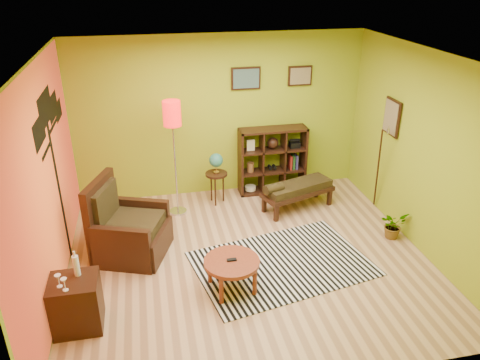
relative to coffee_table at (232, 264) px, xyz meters
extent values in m
plane|color=tan|center=(0.35, 0.62, -0.37)|extent=(5.00, 5.00, 0.00)
cube|color=#8EA41B|center=(0.35, 2.87, 1.03)|extent=(5.00, 0.04, 2.80)
cube|color=#8EA41B|center=(0.35, -1.63, 1.03)|extent=(5.00, 0.04, 2.80)
cube|color=#8EA41B|center=(-2.15, 0.62, 1.03)|extent=(0.04, 4.50, 2.80)
cube|color=#8EA41B|center=(2.85, 0.62, 1.03)|extent=(0.04, 4.50, 2.80)
cube|color=white|center=(0.35, 0.62, 2.43)|extent=(5.00, 4.50, 0.04)
cube|color=orange|center=(-2.13, 0.62, 1.03)|extent=(0.01, 4.45, 2.75)
cube|color=black|center=(-2.11, 1.17, 0.68)|extent=(0.01, 0.14, 2.10)
cube|color=black|center=(-2.11, 0.67, 1.68)|extent=(0.01, 0.65, 0.32)
cube|color=black|center=(-2.11, 1.22, 1.81)|extent=(0.01, 0.85, 0.40)
cube|color=black|center=(-2.11, 1.72, 1.68)|extent=(0.01, 0.70, 0.32)
cube|color=black|center=(-2.11, 2.07, 1.53)|extent=(0.01, 0.50, 0.26)
cube|color=black|center=(0.80, 2.84, 1.68)|extent=(0.50, 0.03, 0.38)
cube|color=#4B6E6A|center=(0.80, 2.81, 1.68)|extent=(0.44, 0.01, 0.32)
cube|color=black|center=(1.75, 2.84, 1.68)|extent=(0.42, 0.03, 0.34)
cube|color=#938259|center=(1.75, 2.81, 1.68)|extent=(0.36, 0.01, 0.28)
cube|color=black|center=(2.82, 1.52, 1.28)|extent=(0.03, 0.44, 0.56)
cube|color=#938259|center=(2.80, 1.52, 1.28)|extent=(0.01, 0.38, 0.50)
cylinder|color=black|center=(2.70, 1.52, 0.41)|extent=(0.23, 0.34, 1.46)
cone|color=silver|center=(2.70, 1.37, 1.15)|extent=(0.08, 0.09, 0.16)
cube|color=silver|center=(0.79, 0.38, -0.37)|extent=(2.62, 2.00, 0.01)
cylinder|color=maroon|center=(0.00, 0.00, 0.04)|extent=(0.71, 0.71, 0.05)
cylinder|color=maroon|center=(0.18, 0.26, -0.18)|extent=(0.06, 0.06, 0.38)
cylinder|color=maroon|center=(-0.26, 0.18, -0.18)|extent=(0.06, 0.06, 0.38)
cylinder|color=maroon|center=(0.26, -0.18, -0.18)|extent=(0.06, 0.06, 0.38)
cylinder|color=maroon|center=(-0.18, -0.26, -0.18)|extent=(0.06, 0.06, 0.38)
cube|color=black|center=(0.00, 0.00, 0.07)|extent=(0.12, 0.05, 0.02)
cube|color=black|center=(-1.22, 1.08, -0.17)|extent=(1.16, 1.15, 0.41)
cube|color=black|center=(-1.63, 1.23, 0.19)|extent=(0.41, 0.87, 1.13)
cube|color=black|center=(-1.37, 0.69, -0.04)|extent=(0.81, 0.39, 0.66)
cube|color=black|center=(-1.07, 1.48, -0.04)|extent=(0.81, 0.39, 0.66)
cube|color=#DBB853|center=(-1.19, 1.07, 0.11)|extent=(0.92, 0.91, 0.14)
cube|color=#DBB853|center=(-1.55, 1.20, 0.40)|extent=(0.32, 0.65, 0.52)
cube|color=black|center=(-1.85, -0.30, -0.06)|extent=(0.54, 0.49, 0.63)
cylinder|color=white|center=(-1.80, -0.20, 0.38)|extent=(0.07, 0.07, 0.25)
cylinder|color=white|center=(-1.80, -0.20, 0.54)|extent=(0.02, 0.02, 0.07)
cylinder|color=white|center=(-1.97, -0.38, 0.26)|extent=(0.06, 0.06, 0.01)
cylinder|color=white|center=(-1.97, -0.38, 0.31)|extent=(0.01, 0.01, 0.09)
cone|color=white|center=(-1.97, -0.38, 0.38)|extent=(0.07, 0.07, 0.06)
cylinder|color=white|center=(-1.90, -0.46, 0.26)|extent=(0.06, 0.06, 0.01)
cylinder|color=white|center=(-1.90, -0.46, 0.31)|extent=(0.01, 0.01, 0.09)
cone|color=white|center=(-1.90, -0.46, 0.38)|extent=(0.07, 0.07, 0.06)
cylinder|color=silver|center=(-0.50, 2.17, -0.36)|extent=(0.29, 0.29, 0.03)
cylinder|color=silver|center=(-0.50, 2.17, 0.51)|extent=(0.03, 0.03, 1.78)
cylinder|color=red|center=(-0.50, 2.17, 1.35)|extent=(0.28, 0.28, 0.39)
cylinder|color=black|center=(0.19, 2.39, 0.17)|extent=(0.38, 0.38, 0.04)
cylinder|color=black|center=(0.31, 2.41, -0.11)|extent=(0.03, 0.03, 0.53)
cylinder|color=black|center=(0.11, 2.48, -0.11)|extent=(0.03, 0.03, 0.53)
cylinder|color=black|center=(0.15, 2.27, -0.11)|extent=(0.03, 0.03, 0.53)
cylinder|color=gold|center=(0.19, 2.39, 0.21)|extent=(0.09, 0.09, 0.02)
cylinder|color=gold|center=(0.19, 2.39, 0.26)|extent=(0.02, 0.02, 0.09)
sphere|color=#146794|center=(0.19, 2.39, 0.42)|extent=(0.23, 0.23, 0.23)
cube|color=black|center=(0.67, 2.65, 0.23)|extent=(0.04, 0.35, 1.20)
cube|color=black|center=(1.83, 2.65, 0.23)|extent=(0.04, 0.35, 1.20)
cube|color=black|center=(1.25, 2.65, -0.35)|extent=(1.20, 0.35, 0.04)
cube|color=black|center=(1.25, 2.65, 0.81)|extent=(1.20, 0.35, 0.04)
cube|color=black|center=(1.05, 2.65, 0.23)|extent=(0.03, 0.33, 1.12)
cube|color=black|center=(1.45, 2.65, 0.23)|extent=(0.03, 0.33, 1.12)
cube|color=black|center=(1.25, 2.65, 0.03)|extent=(1.12, 0.33, 0.03)
cube|color=black|center=(1.25, 2.65, 0.43)|extent=(1.12, 0.33, 0.03)
cylinder|color=beige|center=(0.85, 2.65, -0.28)|extent=(0.20, 0.20, 0.07)
sphere|color=black|center=(1.25, 2.65, 0.56)|extent=(0.20, 0.20, 0.20)
cube|color=black|center=(1.65, 2.65, 0.50)|extent=(0.18, 0.15, 0.10)
cylinder|color=black|center=(1.21, 2.65, 0.10)|extent=(0.06, 0.12, 0.06)
cylinder|color=black|center=(1.29, 2.65, 0.10)|extent=(0.06, 0.12, 0.06)
ellipsoid|color=#384C26|center=(1.65, 2.65, -0.27)|extent=(0.18, 0.18, 0.09)
cylinder|color=brown|center=(0.85, 2.65, 0.13)|extent=(0.12, 0.12, 0.18)
cube|color=beige|center=(0.85, 2.65, 0.55)|extent=(0.14, 0.03, 0.20)
cube|color=maroon|center=(1.58, 2.65, 0.17)|extent=(0.04, 0.18, 0.26)
cube|color=#1E4C1E|center=(1.64, 2.65, 0.17)|extent=(0.04, 0.18, 0.26)
cube|color=navy|center=(1.69, 2.65, 0.17)|extent=(0.04, 0.18, 0.26)
cube|color=black|center=(1.50, 1.90, -0.06)|extent=(1.33, 0.82, 0.07)
cube|color=#DBB853|center=(1.50, 1.90, 0.04)|extent=(1.23, 0.74, 0.13)
cylinder|color=#DBB853|center=(1.03, 1.74, 0.13)|extent=(0.35, 0.25, 0.16)
cube|color=black|center=(1.97, 2.24, -0.24)|extent=(0.08, 0.08, 0.28)
cube|color=black|center=(0.91, 1.89, -0.24)|extent=(0.08, 0.08, 0.28)
cube|color=black|center=(2.08, 1.90, -0.24)|extent=(0.08, 0.08, 0.28)
cube|color=black|center=(1.03, 1.55, -0.24)|extent=(0.08, 0.08, 0.28)
imported|color=#26661E|center=(2.63, 0.72, -0.21)|extent=(0.50, 0.53, 0.33)
camera|label=1|loc=(-0.90, -4.78, 3.46)|focal=35.00mm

